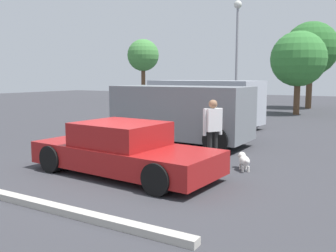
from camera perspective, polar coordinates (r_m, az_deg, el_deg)
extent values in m
plane|color=#38383D|center=(8.78, -6.55, -7.31)|extent=(80.00, 80.00, 0.00)
cube|color=maroon|center=(8.67, -6.70, -4.66)|extent=(4.61, 2.09, 0.52)
cube|color=maroon|center=(8.64, -7.25, -1.18)|extent=(2.00, 1.76, 0.53)
cube|color=slate|center=(8.08, -2.51, -1.73)|extent=(0.17, 1.50, 0.45)
cube|color=slate|center=(9.25, -11.38, -0.69)|extent=(0.17, 1.50, 0.45)
cylinder|color=black|center=(8.47, 5.01, -5.60)|extent=(0.65, 0.27, 0.64)
cylinder|color=black|center=(7.12, -1.67, -8.13)|extent=(0.65, 0.27, 0.64)
cylinder|color=black|center=(10.32, -10.12, -3.32)|extent=(0.65, 0.27, 0.64)
cylinder|color=black|center=(9.24, -17.39, -4.82)|extent=(0.65, 0.27, 0.64)
ellipsoid|color=white|center=(9.17, 11.62, -5.24)|extent=(0.43, 0.49, 0.24)
sphere|color=white|center=(9.41, 11.26, -4.49)|extent=(0.19, 0.19, 0.19)
sphere|color=white|center=(9.47, 11.17, -4.44)|extent=(0.09, 0.09, 0.09)
cylinder|color=white|center=(9.32, 11.00, -6.09)|extent=(0.06, 0.06, 0.14)
cylinder|color=white|center=(9.35, 11.80, -6.06)|extent=(0.06, 0.06, 0.14)
cylinder|color=white|center=(9.06, 11.39, -6.49)|extent=(0.06, 0.06, 0.14)
cylinder|color=white|center=(9.09, 12.20, -6.46)|extent=(0.06, 0.06, 0.14)
sphere|color=white|center=(8.92, 12.01, -5.37)|extent=(0.11, 0.11, 0.11)
cube|color=#B2B7C1|center=(16.69, 5.56, 3.75)|extent=(5.23, 2.65, 1.86)
cube|color=slate|center=(15.49, 13.32, 4.80)|extent=(0.28, 1.68, 0.74)
cylinder|color=black|center=(16.67, 12.81, 0.94)|extent=(0.79, 0.35, 0.76)
cylinder|color=black|center=(14.99, 9.73, 0.30)|extent=(0.79, 0.35, 0.76)
cylinder|color=black|center=(18.60, 2.15, 1.79)|extent=(0.79, 0.35, 0.76)
cylinder|color=black|center=(17.11, -1.57, 1.29)|extent=(0.79, 0.35, 0.76)
cube|color=gray|center=(12.45, 1.97, 2.21)|extent=(4.63, 1.98, 1.70)
cube|color=slate|center=(11.48, 11.84, 3.48)|extent=(0.08, 1.60, 0.68)
cylinder|color=black|center=(12.62, 10.69, -0.98)|extent=(0.81, 0.27, 0.80)
cylinder|color=black|center=(10.99, 7.36, -2.17)|extent=(0.81, 0.27, 0.80)
cylinder|color=black|center=(14.17, -2.23, 0.06)|extent=(0.81, 0.27, 0.80)
cylinder|color=black|center=(12.74, -6.69, -0.83)|extent=(0.81, 0.27, 0.80)
cylinder|color=black|center=(9.87, 7.22, -3.16)|extent=(0.13, 0.13, 0.84)
cylinder|color=black|center=(9.79, 6.38, -3.25)|extent=(0.13, 0.13, 0.84)
cube|color=white|center=(9.72, 6.87, 0.95)|extent=(0.43, 0.47, 0.59)
cylinder|color=white|center=(9.85, 8.06, 0.71)|extent=(0.09, 0.09, 0.70)
cylinder|color=white|center=(9.61, 5.64, 0.57)|extent=(0.09, 0.09, 0.70)
sphere|color=#936B4C|center=(9.68, 6.91, 3.36)|extent=(0.23, 0.23, 0.23)
cube|color=#B7B2A8|center=(6.98, -19.47, -11.14)|extent=(6.19, 0.20, 0.12)
cylinder|color=gray|center=(21.74, 10.45, 9.54)|extent=(0.14, 0.14, 6.09)
sphere|color=silver|center=(22.08, 10.65, 17.81)|extent=(0.44, 0.44, 0.44)
cylinder|color=brown|center=(35.04, -3.79, 6.42)|extent=(0.38, 0.38, 3.13)
sphere|color=#478C42|center=(35.09, -3.83, 10.77)|extent=(2.92, 2.92, 2.92)
cylinder|color=brown|center=(28.40, 20.77, 5.34)|extent=(0.41, 0.41, 2.79)
sphere|color=#2D6B2D|center=(28.45, 21.04, 10.98)|extent=(3.76, 3.76, 3.76)
cylinder|color=brown|center=(23.48, 19.11, 4.19)|extent=(0.36, 0.36, 2.07)
sphere|color=#387F38|center=(23.47, 19.35, 9.68)|extent=(3.24, 3.24, 3.24)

